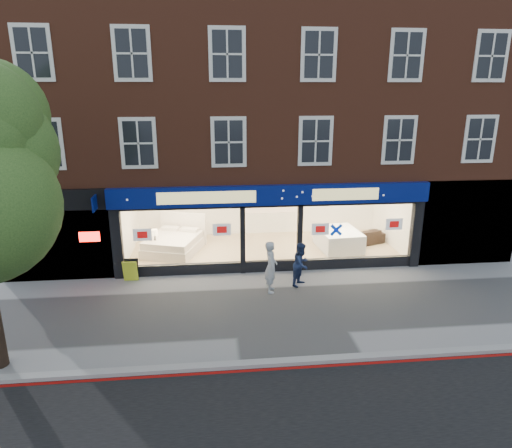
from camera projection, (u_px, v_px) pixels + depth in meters
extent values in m
plane|color=gray|center=(284.00, 309.00, 14.13)|extent=(120.00, 120.00, 0.00)
cube|color=#8C0A07|center=(305.00, 367.00, 11.17)|extent=(60.00, 0.10, 0.01)
cube|color=gray|center=(303.00, 361.00, 11.35)|extent=(60.00, 0.25, 0.12)
cube|color=tan|center=(264.00, 250.00, 19.11)|extent=(11.00, 4.50, 0.10)
cube|color=brown|center=(260.00, 85.00, 18.87)|extent=(19.00, 8.00, 6.70)
cube|color=navy|center=(272.00, 195.00, 16.02)|extent=(11.40, 0.28, 0.70)
cube|color=black|center=(271.00, 266.00, 17.00)|extent=(11.00, 0.18, 0.40)
cube|color=black|center=(117.00, 243.00, 16.11)|extent=(0.35, 0.30, 2.60)
cube|color=black|center=(416.00, 233.00, 17.20)|extent=(0.35, 0.30, 2.60)
cube|color=white|center=(181.00, 237.00, 16.24)|extent=(4.20, 0.02, 2.10)
cube|color=white|center=(358.00, 232.00, 16.89)|extent=(4.20, 0.02, 2.10)
cube|color=white|center=(271.00, 240.00, 16.89)|extent=(1.80, 0.02, 2.10)
cube|color=silver|center=(258.00, 207.00, 20.89)|extent=(11.00, 0.20, 2.60)
cube|color=#FFEAC6|center=(264.00, 190.00, 18.37)|extent=(11.00, 4.50, 0.12)
cube|color=black|center=(57.00, 233.00, 16.03)|extent=(3.80, 0.60, 3.30)
cube|color=#FF140C|center=(89.00, 237.00, 15.83)|extent=(0.70, 0.04, 0.35)
cube|color=black|center=(465.00, 222.00, 17.44)|extent=(4.00, 0.40, 3.30)
cube|color=silver|center=(173.00, 248.00, 18.60)|extent=(2.55, 2.76, 0.40)
cube|color=silver|center=(173.00, 240.00, 18.50)|extent=(2.45, 2.65, 0.28)
cube|color=silver|center=(183.00, 228.00, 19.58)|extent=(1.96, 0.75, 1.36)
cube|color=silver|center=(171.00, 228.00, 19.30)|extent=(0.81, 0.58, 0.14)
cube|color=silver|center=(190.00, 230.00, 19.12)|extent=(0.81, 0.58, 0.14)
cube|color=brown|center=(156.00, 250.00, 18.15)|extent=(0.48, 0.48, 0.55)
cube|color=white|center=(338.00, 245.00, 19.10)|extent=(1.74, 2.13, 0.26)
cube|color=white|center=(338.00, 239.00, 19.02)|extent=(1.74, 2.13, 0.26)
cube|color=white|center=(339.00, 233.00, 18.95)|extent=(1.74, 2.13, 0.26)
imported|color=black|center=(360.00, 237.00, 19.56)|extent=(2.31, 1.54, 0.63)
cube|color=#C1D024|center=(131.00, 270.00, 16.08)|extent=(0.53, 0.35, 0.79)
imported|color=#B7BABF|center=(271.00, 267.00, 15.10)|extent=(0.48, 0.68, 1.77)
imported|color=navy|center=(301.00, 264.00, 15.63)|extent=(0.92, 0.94, 1.53)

